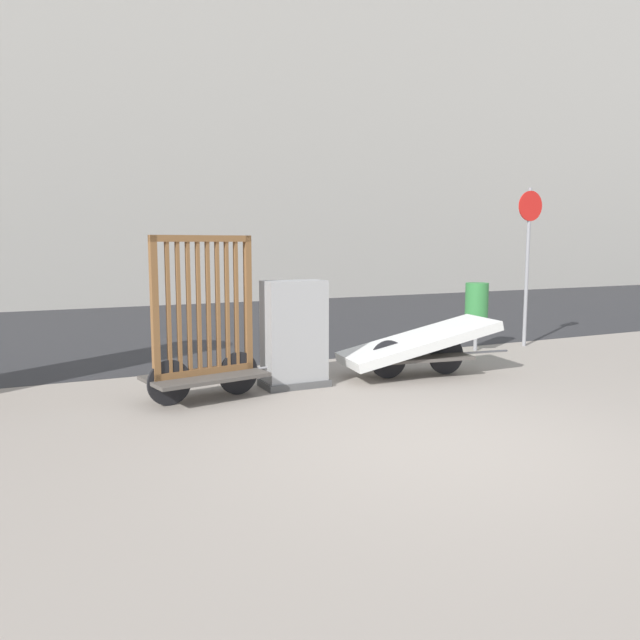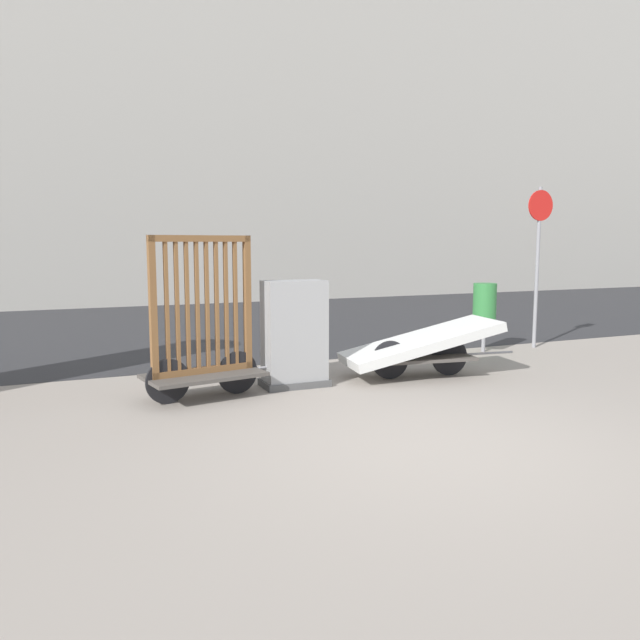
{
  "view_description": "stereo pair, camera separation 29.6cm",
  "coord_description": "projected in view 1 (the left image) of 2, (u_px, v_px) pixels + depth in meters",
  "views": [
    {
      "loc": [
        -3.15,
        -4.25,
        1.72
      ],
      "look_at": [
        0.0,
        2.33,
        0.81
      ],
      "focal_mm": 35.0,
      "sensor_mm": 36.0,
      "label": 1
    },
    {
      "loc": [
        -2.88,
        -4.38,
        1.72
      ],
      "look_at": [
        0.0,
        2.33,
        0.81
      ],
      "focal_mm": 35.0,
      "sensor_mm": 36.0,
      "label": 2
    }
  ],
  "objects": [
    {
      "name": "building_facade",
      "position": [
        131.0,
        64.0,
        17.88
      ],
      "size": [
        48.0,
        4.0,
        13.59
      ],
      "color": "#B2ADA3",
      "rests_on": "ground_plane"
    },
    {
      "name": "road_strip",
      "position": [
        194.0,
        326.0,
        12.89
      ],
      "size": [
        56.0,
        9.03,
        0.01
      ],
      "color": "#2D2D30",
      "rests_on": "ground_plane"
    },
    {
      "name": "ground_plane",
      "position": [
        436.0,
        443.0,
        5.37
      ],
      "size": [
        60.0,
        60.0,
        0.0
      ],
      "primitive_type": "plane",
      "color": "gray"
    },
    {
      "name": "bike_cart_with_mattress",
      "position": [
        418.0,
        345.0,
        8.0
      ],
      "size": [
        2.36,
        1.12,
        0.73
      ],
      "rotation": [
        0.0,
        0.0,
        -0.14
      ],
      "color": "#4C4742",
      "rests_on": "ground_plane"
    },
    {
      "name": "sign_post",
      "position": [
        528.0,
        247.0,
        10.18
      ],
      "size": [
        0.49,
        0.06,
        2.6
      ],
      "color": "gray",
      "rests_on": "ground_plane"
    },
    {
      "name": "utility_cabinet",
      "position": [
        294.0,
        338.0,
        7.42
      ],
      "size": [
        0.79,
        0.45,
        1.27
      ],
      "color": "#4C4C4C",
      "rests_on": "ground_plane"
    },
    {
      "name": "bike_cart_with_bedframe",
      "position": [
        205.0,
        344.0,
        6.78
      ],
      "size": [
        2.0,
        0.93,
        1.79
      ],
      "rotation": [
        0.0,
        0.0,
        0.18
      ],
      "color": "#4C4742",
      "rests_on": "ground_plane"
    },
    {
      "name": "trash_bin",
      "position": [
        476.0,
        307.0,
        9.87
      ],
      "size": [
        0.36,
        0.36,
        1.08
      ],
      "color": "gray",
      "rests_on": "ground_plane"
    }
  ]
}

